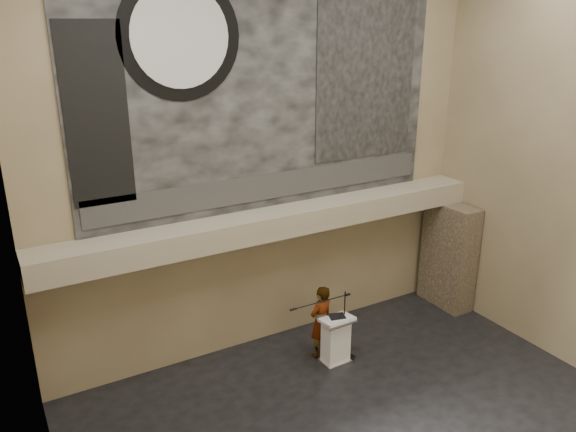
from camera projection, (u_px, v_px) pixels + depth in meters
wall_back at (269, 158)px, 11.73m from camera, size 10.00×0.02×8.50m
wall_left at (36, 286)px, 6.12m from camera, size 0.02×8.00×8.50m
soffit at (279, 222)px, 11.84m from camera, size 10.00×0.80×0.50m
sprinkler_left at (209, 249)px, 11.14m from camera, size 0.04×0.04×0.06m
sprinkler_right at (353, 220)px, 12.78m from camera, size 0.04×0.04×0.06m
banner at (269, 87)px, 11.22m from camera, size 8.00×0.05×5.00m
banner_text_strip at (271, 186)px, 11.87m from camera, size 7.76×0.02×0.55m
banner_clock_rim at (180, 36)px, 10.01m from camera, size 2.30×0.02×2.30m
banner_clock_face at (181, 36)px, 10.00m from camera, size 1.84×0.02×1.84m
banner_building_print at (367, 76)px, 12.28m from camera, size 2.60×0.02×3.60m
banner_brick_print at (97, 116)px, 9.70m from camera, size 1.10×0.02×3.20m
stone_pier at (449, 255)px, 14.17m from camera, size 0.60×1.40×2.70m
lectern at (336, 340)px, 11.90m from camera, size 0.69×0.50×1.13m
binder at (337, 317)px, 11.72m from camera, size 0.39×0.35×0.04m
papers at (333, 319)px, 11.65m from camera, size 0.27×0.32×0.00m
speaker_person at (321, 322)px, 12.09m from camera, size 0.67×0.52×1.66m
mic_stand at (341, 349)px, 12.12m from camera, size 1.57×0.52×1.63m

